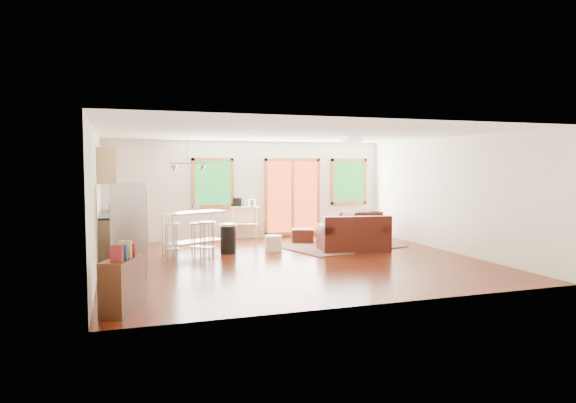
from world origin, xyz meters
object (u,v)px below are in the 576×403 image
object	(u,v)px
ottoman	(302,236)
island	(194,224)
kitchen_cart	(244,211)
rug	(338,246)
coffee_table	(335,231)
armchair	(360,223)
refrigerator	(129,226)
loveseat	(354,237)

from	to	relation	value
ottoman	island	xyz separation A→B (m)	(-2.82, -0.58, 0.45)
island	kitchen_cart	world-z (taller)	kitchen_cart
rug	coffee_table	size ratio (longest dim) A/B	2.58
rug	ottoman	xyz separation A→B (m)	(-0.62, 0.84, 0.16)
coffee_table	kitchen_cart	size ratio (longest dim) A/B	0.94
armchair	refrigerator	size ratio (longest dim) A/B	0.54
rug	island	size ratio (longest dim) A/B	1.71
loveseat	refrigerator	size ratio (longest dim) A/B	1.03
armchair	island	xyz separation A→B (m)	(-4.43, -0.54, 0.19)
rug	island	distance (m)	3.51
ottoman	kitchen_cart	xyz separation A→B (m)	(-1.25, 1.06, 0.57)
rug	kitchen_cart	distance (m)	2.77
armchair	loveseat	bearing A→B (deg)	54.46
refrigerator	armchair	bearing A→B (deg)	21.11
loveseat	coffee_table	distance (m)	1.23
rug	refrigerator	world-z (taller)	refrigerator
rug	coffee_table	xyz separation A→B (m)	(0.13, 0.51, 0.30)
armchair	coffee_table	bearing A→B (deg)	14.68
rug	island	xyz separation A→B (m)	(-3.44, 0.26, 0.62)
kitchen_cart	rug	bearing A→B (deg)	-45.43
ottoman	refrigerator	world-z (taller)	refrigerator
refrigerator	kitchen_cart	size ratio (longest dim) A/B	1.47
armchair	ottoman	world-z (taller)	armchair
coffee_table	island	world-z (taller)	island
ottoman	refrigerator	bearing A→B (deg)	-154.46
ottoman	island	world-z (taller)	island
ottoman	refrigerator	xyz separation A→B (m)	(-4.23, -2.02, 0.63)
refrigerator	ottoman	bearing A→B (deg)	27.93
loveseat	island	size ratio (longest dim) A/B	1.07
ottoman	coffee_table	bearing A→B (deg)	-24.11
rug	ottoman	distance (m)	1.06
armchair	kitchen_cart	world-z (taller)	kitchen_cart
coffee_table	island	distance (m)	3.59
loveseat	island	world-z (taller)	island
refrigerator	island	world-z (taller)	refrigerator
rug	kitchen_cart	bearing A→B (deg)	134.57
refrigerator	kitchen_cart	distance (m)	4.29
kitchen_cart	ottoman	bearing A→B (deg)	-40.12
refrigerator	kitchen_cart	xyz separation A→B (m)	(2.98, 3.08, -0.06)
island	loveseat	bearing A→B (deg)	-15.63
rug	loveseat	size ratio (longest dim) A/B	1.60
armchair	kitchen_cart	xyz separation A→B (m)	(-2.86, 1.10, 0.31)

